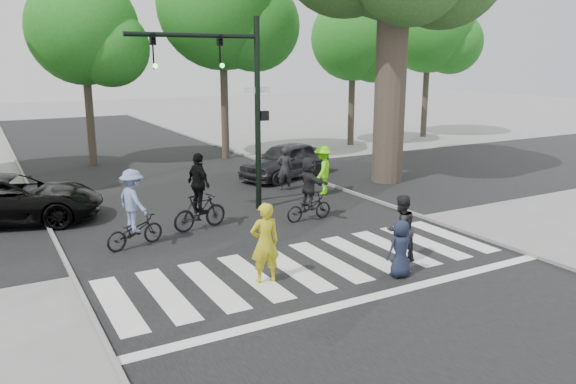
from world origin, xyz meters
The scene contains 21 objects.
ground centered at (0.00, 0.00, 0.00)m, with size 120.00×120.00×0.00m, color gray.
road_stem centered at (0.00, 5.00, 0.01)m, with size 10.00×70.00×0.01m, color black.
road_cross centered at (0.00, 8.00, 0.01)m, with size 70.00×10.00×0.01m, color black.
curb_left centered at (-5.05, 5.00, 0.05)m, with size 0.10×70.00×0.10m, color gray.
curb_right centered at (5.05, 5.00, 0.05)m, with size 0.10×70.00×0.10m, color gray.
crosswalk centered at (0.00, 0.66, 0.01)m, with size 10.00×3.85×0.01m.
traffic_signal centered at (0.35, 6.20, 3.90)m, with size 4.45×0.29×6.00m.
bg_tree_2 centered at (-1.76, 16.62, 5.78)m, with size 5.04×4.80×8.40m.
bg_tree_3 centered at (4.31, 15.27, 6.94)m, with size 6.30×6.00×10.20m.
bg_tree_4 centered at (12.23, 16.12, 5.64)m, with size 4.83×4.60×8.15m.
bg_tree_5 centered at (18.27, 16.69, 6.36)m, with size 5.67×5.40×9.30m.
pedestrian_woman centered at (-1.41, 0.61, 0.89)m, with size 0.65×0.43×1.78m, color gold.
pedestrian_child centered at (1.35, -0.59, 0.65)m, with size 0.64×0.41×1.30m, color #192034.
pedestrian_adult centered at (1.97, 0.16, 0.82)m, with size 0.80×0.62×1.65m, color black.
cyclist_left centered at (-3.27, 4.34, 0.89)m, with size 1.70×1.18×2.04m.
cyclist_mid centered at (-1.25, 5.01, 0.90)m, with size 1.74×1.08×2.20m.
cyclist_right centered at (1.92, 4.26, 0.87)m, with size 1.55×1.44×1.94m.
car_suv centered at (-5.91, 8.31, 0.72)m, with size 2.39×5.19×1.44m, color black.
car_grey centered at (4.30, 10.02, 0.72)m, with size 1.71×4.25×1.45m, color #2E2D31.
bystander_hivis centered at (4.10, 6.90, 0.88)m, with size 1.14×0.65×1.76m, color #71FF0F.
bystander_dark centered at (3.22, 8.12, 0.81)m, with size 0.59×0.39×1.61m, color black.
Camera 1 is at (-6.56, -9.63, 4.73)m, focal length 35.00 mm.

